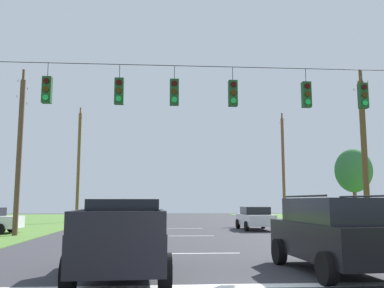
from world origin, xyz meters
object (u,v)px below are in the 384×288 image
at_px(distant_car_oncoming, 255,218).
at_px(utility_pole_far_right, 283,167).
at_px(pickup_truck, 122,238).
at_px(utility_pole_mid_left, 19,151).
at_px(utility_pole_mid_right, 364,154).
at_px(suv_black, 334,232).
at_px(overhead_signal_span, 211,137).
at_px(utility_pole_far_left, 78,165).
at_px(tree_roadside_right, 354,171).

distance_m(distant_car_oncoming, utility_pole_far_right, 13.37).
xyz_separation_m(pickup_truck, utility_pole_mid_left, (-7.05, 13.01, 3.74)).
bearing_deg(utility_pole_mid_right, suv_black, -120.14).
bearing_deg(overhead_signal_span, utility_pole_far_right, 68.30).
bearing_deg(utility_pole_mid_left, utility_pole_mid_right, -2.13).
bearing_deg(utility_pole_far_left, distant_car_oncoming, -38.06).
bearing_deg(suv_black, distant_car_oncoming, 84.54).
xyz_separation_m(distant_car_oncoming, utility_pole_far_left, (-13.95, 10.92, 4.39)).
distance_m(overhead_signal_span, pickup_truck, 5.53).
bearing_deg(utility_pole_far_left, utility_pole_mid_left, -91.43).
relative_size(suv_black, utility_pole_far_left, 0.46).
xyz_separation_m(pickup_truck, utility_pole_mid_right, (12.72, 12.28, 3.64)).
bearing_deg(utility_pole_far_left, suv_black, -66.14).
height_order(utility_pole_mid_left, utility_pole_far_left, utility_pole_far_left).
distance_m(pickup_truck, tree_roadside_right, 26.70).
height_order(suv_black, tree_roadside_right, tree_roadside_right).
bearing_deg(utility_pole_mid_left, utility_pole_far_right, 38.12).
bearing_deg(utility_pole_far_right, suv_black, -103.90).
distance_m(utility_pole_mid_right, utility_pole_mid_left, 19.79).
bearing_deg(utility_pole_far_right, utility_pole_mid_left, -141.88).
bearing_deg(overhead_signal_span, pickup_truck, -127.72).
height_order(overhead_signal_span, tree_roadside_right, overhead_signal_span).
distance_m(pickup_truck, utility_pole_far_left, 29.07).
distance_m(suv_black, distant_car_oncoming, 17.03).
bearing_deg(tree_roadside_right, distant_car_oncoming, -155.88).
bearing_deg(overhead_signal_span, suv_black, -50.08).
xyz_separation_m(utility_pole_mid_right, utility_pole_mid_left, (-19.77, 0.74, 0.09)).
relative_size(distant_car_oncoming, utility_pole_mid_right, 0.45).
bearing_deg(distant_car_oncoming, overhead_signal_span, -108.51).
bearing_deg(utility_pole_mid_right, utility_pole_far_right, 90.16).
bearing_deg(suv_black, utility_pole_mid_left, 134.54).
distance_m(pickup_truck, distant_car_oncoming, 18.54).
bearing_deg(distant_car_oncoming, suv_black, -95.46).
bearing_deg(distant_car_oncoming, utility_pole_far_right, 64.71).
relative_size(suv_black, utility_pole_far_right, 0.47).
relative_size(utility_pole_far_right, utility_pole_mid_left, 1.11).
height_order(overhead_signal_span, utility_pole_far_left, utility_pole_far_left).
distance_m(utility_pole_mid_right, utility_pole_far_right, 16.22).
bearing_deg(distant_car_oncoming, tree_roadside_right, 24.12).
bearing_deg(utility_pole_mid_right, distant_car_oncoming, 138.73).
xyz_separation_m(distant_car_oncoming, utility_pole_mid_right, (5.45, -4.78, 3.82)).
xyz_separation_m(suv_black, utility_pole_mid_left, (-12.70, 12.91, 3.64)).
bearing_deg(utility_pole_mid_left, overhead_signal_span, -43.93).
height_order(utility_pole_mid_right, utility_pole_far_right, utility_pole_far_right).
height_order(utility_pole_far_right, utility_pole_mid_left, utility_pole_far_right).
height_order(pickup_truck, suv_black, suv_black).
distance_m(distant_car_oncoming, utility_pole_mid_right, 8.19).
relative_size(pickup_truck, utility_pole_mid_right, 0.57).
xyz_separation_m(pickup_truck, suv_black, (5.65, 0.10, 0.09)).
relative_size(overhead_signal_span, utility_pole_far_right, 1.73).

